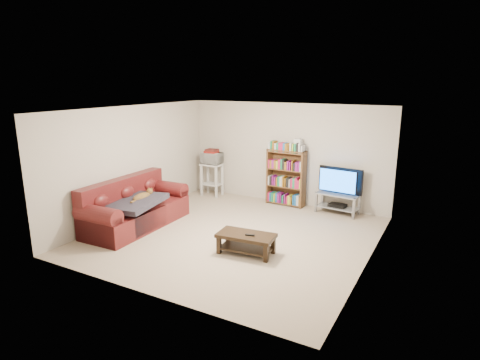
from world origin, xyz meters
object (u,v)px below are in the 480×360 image
Objects in this scene: coffee_table at (246,240)px; bookshelf at (286,177)px; tv_stand at (338,200)px; sofa at (134,210)px.

bookshelf is at bearing 94.16° from coffee_table.
tv_stand is at bearing 69.33° from coffee_table.
bookshelf is (-1.28, 0.06, 0.37)m from tv_stand.
bookshelf is (2.17, 2.83, 0.35)m from sofa.
tv_stand is 0.72× the size of bookshelf.
bookshelf reaches higher than coffee_table.
bookshelf is (-0.48, 2.93, 0.44)m from coffee_table.
tv_stand is at bearing -0.19° from bookshelf.
tv_stand reaches higher than coffee_table.
bookshelf is at bearing -176.94° from tv_stand.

